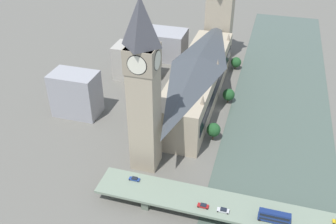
{
  "coord_description": "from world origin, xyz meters",
  "views": [
    {
      "loc": [
        -22.84,
        184.23,
        118.88
      ],
      "look_at": [
        18.98,
        41.25,
        21.11
      ],
      "focal_mm": 40.0,
      "sensor_mm": 36.0,
      "label": 1
    }
  ],
  "objects_px": {
    "clock_tower": "(143,86)",
    "victoria_tower": "(219,19)",
    "double_decker_bus_rear": "(274,217)",
    "car_southbound_mid": "(134,179)",
    "road_bridge": "(273,217)",
    "parliament_hall": "(198,78)",
    "car_northbound_lead": "(203,206)",
    "car_northbound_tail": "(223,210)"
  },
  "relations": [
    {
      "from": "double_decker_bus_rear",
      "to": "car_southbound_mid",
      "type": "relative_size",
      "value": 2.54
    },
    {
      "from": "clock_tower",
      "to": "victoria_tower",
      "type": "xyz_separation_m",
      "value": [
        -10.57,
        -131.49,
        -14.54
      ]
    },
    {
      "from": "car_southbound_mid",
      "to": "double_decker_bus_rear",
      "type": "bearing_deg",
      "value": 173.85
    },
    {
      "from": "parliament_hall",
      "to": "road_bridge",
      "type": "relative_size",
      "value": 0.75
    },
    {
      "from": "road_bridge",
      "to": "parliament_hall",
      "type": "bearing_deg",
      "value": -60.32
    },
    {
      "from": "victoria_tower",
      "to": "car_southbound_mid",
      "type": "xyz_separation_m",
      "value": [
        9.47,
        149.95,
        -21.13
      ]
    },
    {
      "from": "victoria_tower",
      "to": "car_northbound_lead",
      "type": "height_order",
      "value": "victoria_tower"
    },
    {
      "from": "car_northbound_lead",
      "to": "road_bridge",
      "type": "bearing_deg",
      "value": -172.44
    },
    {
      "from": "clock_tower",
      "to": "car_northbound_lead",
      "type": "height_order",
      "value": "clock_tower"
    },
    {
      "from": "victoria_tower",
      "to": "double_decker_bus_rear",
      "type": "distance_m",
      "value": 164.91
    },
    {
      "from": "parliament_hall",
      "to": "car_northbound_lead",
      "type": "distance_m",
      "value": 92.32
    },
    {
      "from": "double_decker_bus_rear",
      "to": "car_northbound_lead",
      "type": "distance_m",
      "value": 27.24
    },
    {
      "from": "road_bridge",
      "to": "double_decker_bus_rear",
      "type": "relative_size",
      "value": 12.07
    },
    {
      "from": "parliament_hall",
      "to": "car_northbound_tail",
      "type": "bearing_deg",
      "value": 108.49
    },
    {
      "from": "clock_tower",
      "to": "double_decker_bus_rear",
      "type": "relative_size",
      "value": 6.68
    },
    {
      "from": "car_northbound_tail",
      "to": "double_decker_bus_rear",
      "type": "bearing_deg",
      "value": -178.54
    },
    {
      "from": "parliament_hall",
      "to": "road_bridge",
      "type": "xyz_separation_m",
      "value": [
        -48.88,
        85.76,
        -9.67
      ]
    },
    {
      "from": "victoria_tower",
      "to": "double_decker_bus_rear",
      "type": "height_order",
      "value": "victoria_tower"
    },
    {
      "from": "victoria_tower",
      "to": "road_bridge",
      "type": "bearing_deg",
      "value": 107.73
    },
    {
      "from": "double_decker_bus_rear",
      "to": "car_northbound_lead",
      "type": "relative_size",
      "value": 2.69
    },
    {
      "from": "clock_tower",
      "to": "car_northbound_lead",
      "type": "xyz_separation_m",
      "value": [
        -32.54,
        25.16,
        -35.64
      ]
    },
    {
      "from": "clock_tower",
      "to": "car_northbound_tail",
      "type": "xyz_separation_m",
      "value": [
        -40.54,
        25.26,
        -35.63
      ]
    },
    {
      "from": "parliament_hall",
      "to": "car_southbound_mid",
      "type": "distance_m",
      "value": 83.56
    },
    {
      "from": "parliament_hall",
      "to": "victoria_tower",
      "type": "bearing_deg",
      "value": -89.95
    },
    {
      "from": "clock_tower",
      "to": "victoria_tower",
      "type": "height_order",
      "value": "clock_tower"
    },
    {
      "from": "parliament_hall",
      "to": "car_southbound_mid",
      "type": "xyz_separation_m",
      "value": [
        9.53,
        82.64,
        -7.85
      ]
    },
    {
      "from": "clock_tower",
      "to": "road_bridge",
      "type": "distance_m",
      "value": 73.57
    },
    {
      "from": "victoria_tower",
      "to": "car_southbound_mid",
      "type": "bearing_deg",
      "value": 86.39
    },
    {
      "from": "road_bridge",
      "to": "car_southbound_mid",
      "type": "height_order",
      "value": "car_southbound_mid"
    },
    {
      "from": "road_bridge",
      "to": "car_northbound_lead",
      "type": "xyz_separation_m",
      "value": [
        26.97,
        3.58,
        1.85
      ]
    },
    {
      "from": "double_decker_bus_rear",
      "to": "car_southbound_mid",
      "type": "bearing_deg",
      "value": -6.15
    },
    {
      "from": "car_northbound_lead",
      "to": "car_northbound_tail",
      "type": "distance_m",
      "value": 8.0
    },
    {
      "from": "clock_tower",
      "to": "car_southbound_mid",
      "type": "bearing_deg",
      "value": 93.42
    },
    {
      "from": "double_decker_bus_rear",
      "to": "car_northbound_tail",
      "type": "bearing_deg",
      "value": 1.46
    },
    {
      "from": "parliament_hall",
      "to": "double_decker_bus_rear",
      "type": "bearing_deg",
      "value": 118.88
    },
    {
      "from": "car_northbound_tail",
      "to": "clock_tower",
      "type": "bearing_deg",
      "value": -31.92
    },
    {
      "from": "parliament_hall",
      "to": "car_northbound_tail",
      "type": "xyz_separation_m",
      "value": [
        -29.91,
        89.44,
        -7.8
      ]
    },
    {
      "from": "road_bridge",
      "to": "car_northbound_tail",
      "type": "distance_m",
      "value": 19.41
    },
    {
      "from": "clock_tower",
      "to": "car_northbound_lead",
      "type": "bearing_deg",
      "value": 142.29
    },
    {
      "from": "clock_tower",
      "to": "double_decker_bus_rear",
      "type": "height_order",
      "value": "clock_tower"
    },
    {
      "from": "road_bridge",
      "to": "car_northbound_lead",
      "type": "height_order",
      "value": "car_northbound_lead"
    },
    {
      "from": "car_southbound_mid",
      "to": "victoria_tower",
      "type": "bearing_deg",
      "value": -93.61
    }
  ]
}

